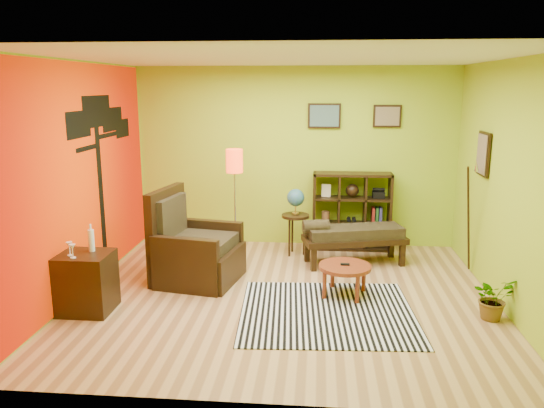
# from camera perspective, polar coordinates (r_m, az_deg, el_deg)

# --- Properties ---
(ground) EXTENTS (5.00, 5.00, 0.00)m
(ground) POSITION_cam_1_polar(r_m,az_deg,el_deg) (6.54, 1.40, -9.86)
(ground) COLOR tan
(ground) RESTS_ON ground
(room_shell) EXTENTS (5.04, 4.54, 2.82)m
(room_shell) POSITION_cam_1_polar(r_m,az_deg,el_deg) (6.11, 0.63, 6.03)
(room_shell) COLOR #9FBF21
(room_shell) RESTS_ON ground
(zebra_rug) EXTENTS (2.04, 1.89, 0.01)m
(zebra_rug) POSITION_cam_1_polar(r_m,az_deg,el_deg) (6.13, 5.93, -11.47)
(zebra_rug) COLOR white
(zebra_rug) RESTS_ON ground
(coffee_table) EXTENTS (0.63, 0.63, 0.41)m
(coffee_table) POSITION_cam_1_polar(r_m,az_deg,el_deg) (6.50, 7.84, -6.97)
(coffee_table) COLOR maroon
(coffee_table) RESTS_ON ground
(armchair) EXTENTS (1.15, 1.15, 1.21)m
(armchair) POSITION_cam_1_polar(r_m,az_deg,el_deg) (7.01, -8.46, -5.25)
(armchair) COLOR black
(armchair) RESTS_ON ground
(side_cabinet) EXTENTS (0.57, 0.52, 0.99)m
(side_cabinet) POSITION_cam_1_polar(r_m,az_deg,el_deg) (6.37, -19.35, -7.93)
(side_cabinet) COLOR black
(side_cabinet) RESTS_ON ground
(floor_lamp) EXTENTS (0.25, 0.25, 1.63)m
(floor_lamp) POSITION_cam_1_polar(r_m,az_deg,el_deg) (7.52, -4.05, 3.55)
(floor_lamp) COLOR silver
(floor_lamp) RESTS_ON ground
(globe_table) EXTENTS (0.41, 0.41, 1.01)m
(globe_table) POSITION_cam_1_polar(r_m,az_deg,el_deg) (7.89, 2.55, -0.13)
(globe_table) COLOR black
(globe_table) RESTS_ON ground
(cube_shelf) EXTENTS (1.20, 0.35, 1.20)m
(cube_shelf) POSITION_cam_1_polar(r_m,az_deg,el_deg) (8.30, 8.65, -0.78)
(cube_shelf) COLOR black
(cube_shelf) RESTS_ON ground
(bench) EXTENTS (1.53, 0.86, 0.67)m
(bench) POSITION_cam_1_polar(r_m,az_deg,el_deg) (7.62, 8.57, -3.31)
(bench) COLOR black
(bench) RESTS_ON ground
(potted_plant) EXTENTS (0.59, 0.62, 0.38)m
(potted_plant) POSITION_cam_1_polar(r_m,az_deg,el_deg) (6.35, 22.63, -9.74)
(potted_plant) COLOR #26661E
(potted_plant) RESTS_ON ground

